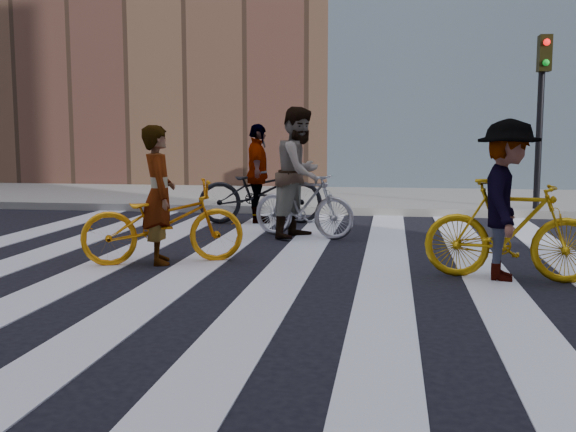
% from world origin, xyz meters
% --- Properties ---
extents(ground, '(100.00, 100.00, 0.00)m').
position_xyz_m(ground, '(0.00, 0.00, 0.00)').
color(ground, black).
rests_on(ground, ground).
extents(sidewalk_far, '(100.00, 5.00, 0.15)m').
position_xyz_m(sidewalk_far, '(0.00, 7.50, 0.07)').
color(sidewalk_far, gray).
rests_on(sidewalk_far, ground).
extents(zebra_crosswalk, '(8.25, 10.00, 0.01)m').
position_xyz_m(zebra_crosswalk, '(0.00, 0.00, 0.01)').
color(zebra_crosswalk, silver).
rests_on(zebra_crosswalk, ground).
extents(traffic_signal, '(0.22, 0.42, 3.33)m').
position_xyz_m(traffic_signal, '(4.40, 5.32, 2.28)').
color(traffic_signal, black).
rests_on(traffic_signal, ground).
extents(bike_yellow_left, '(2.03, 1.38, 1.01)m').
position_xyz_m(bike_yellow_left, '(-0.99, -0.12, 0.50)').
color(bike_yellow_left, orange).
rests_on(bike_yellow_left, ground).
extents(bike_silver_mid, '(1.72, 1.01, 1.00)m').
position_xyz_m(bike_silver_mid, '(0.40, 2.16, 0.50)').
color(bike_silver_mid, '#95959E').
rests_on(bike_silver_mid, ground).
extents(bike_yellow_right, '(1.85, 0.80, 1.08)m').
position_xyz_m(bike_yellow_right, '(2.96, -0.45, 0.54)').
color(bike_yellow_right, '#CF980B').
rests_on(bike_yellow_right, ground).
extents(bike_dark_rear, '(2.25, 1.16, 1.12)m').
position_xyz_m(bike_dark_rear, '(-0.55, 3.65, 0.56)').
color(bike_dark_rear, black).
rests_on(bike_dark_rear, ground).
extents(rider_left, '(0.60, 0.71, 1.65)m').
position_xyz_m(rider_left, '(-1.04, -0.12, 0.83)').
color(rider_left, slate).
rests_on(rider_left, ground).
extents(rider_mid, '(1.02, 1.14, 1.95)m').
position_xyz_m(rider_mid, '(0.35, 2.16, 0.97)').
color(rider_mid, slate).
rests_on(rider_mid, ground).
extents(rider_right, '(0.81, 1.19, 1.71)m').
position_xyz_m(rider_right, '(2.91, -0.45, 0.85)').
color(rider_right, slate).
rests_on(rider_right, ground).
extents(rider_rear, '(0.61, 1.07, 1.72)m').
position_xyz_m(rider_rear, '(-0.60, 3.65, 0.86)').
color(rider_rear, slate).
rests_on(rider_rear, ground).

